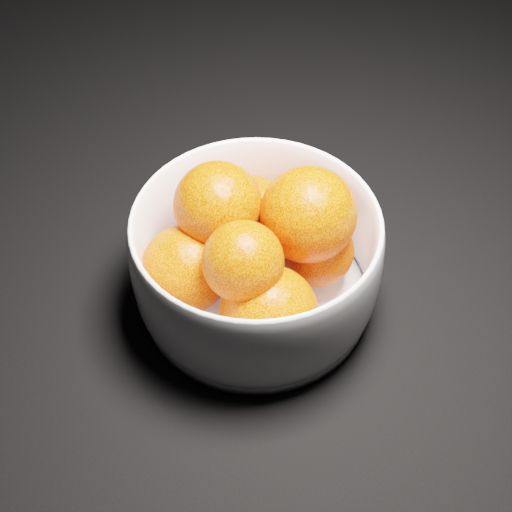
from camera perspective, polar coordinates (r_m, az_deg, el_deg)
ground at (r=0.57m, az=18.27°, el=-14.51°), size 3.00×3.00×0.00m
bowl at (r=0.58m, az=-0.00°, el=-0.33°), size 0.20×0.20×0.10m
orange_pile at (r=0.57m, az=-0.10°, el=0.75°), size 0.17×0.17×0.12m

